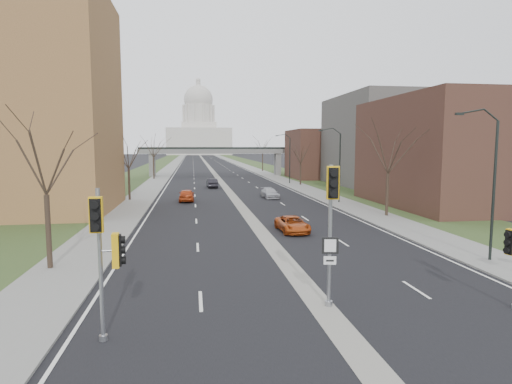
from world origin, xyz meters
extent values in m
plane|color=black|center=(0.00, 0.00, 0.00)|extent=(700.00, 700.00, 0.00)
cube|color=black|center=(0.00, 150.00, 0.01)|extent=(20.00, 600.00, 0.01)
cube|color=gray|center=(0.00, 150.00, 0.00)|extent=(1.20, 600.00, 0.02)
cube|color=gray|center=(12.00, 150.00, 0.06)|extent=(4.00, 600.00, 0.12)
cube|color=gray|center=(-12.00, 150.00, 0.06)|extent=(4.00, 600.00, 0.12)
cube|color=#2D431F|center=(18.00, 150.00, 0.05)|extent=(8.00, 600.00, 0.10)
cube|color=#2D431F|center=(-18.00, 150.00, 0.05)|extent=(8.00, 600.00, 0.10)
cube|color=#4E2F24|center=(24.00, 28.00, 6.00)|extent=(16.00, 20.00, 12.00)
cube|color=#514F4A|center=(28.00, 52.00, 7.50)|extent=(18.00, 22.00, 15.00)
cube|color=#4E2F24|center=(22.00, 70.00, 5.00)|extent=(14.00, 14.00, 10.00)
cube|color=slate|center=(-14.00, 80.00, 2.50)|extent=(1.20, 2.50, 5.00)
cube|color=slate|center=(14.00, 80.00, 2.50)|extent=(1.20, 2.50, 5.00)
cube|color=slate|center=(0.00, 80.00, 5.50)|extent=(34.00, 3.00, 1.00)
cube|color=black|center=(0.00, 80.00, 6.20)|extent=(34.00, 0.15, 0.50)
cube|color=beige|center=(0.00, 320.00, 10.00)|extent=(48.00, 42.00, 20.00)
cube|color=beige|center=(0.00, 320.00, 22.00)|extent=(26.00, 26.00, 5.00)
cylinder|color=beige|center=(0.00, 320.00, 31.00)|extent=(22.00, 22.00, 14.00)
sphere|color=beige|center=(0.00, 320.00, 42.00)|extent=(22.00, 22.00, 22.00)
cylinder|color=beige|center=(0.00, 320.00, 53.50)|extent=(3.60, 3.60, 4.50)
cylinder|color=black|center=(11.80, 6.00, 4.12)|extent=(0.16, 0.16, 8.00)
cube|color=black|center=(9.50, 6.00, 8.47)|extent=(0.45, 0.18, 0.14)
cylinder|color=black|center=(11.80, 32.00, 4.12)|extent=(0.16, 0.16, 8.00)
cube|color=black|center=(9.50, 32.00, 8.47)|extent=(0.45, 0.18, 0.14)
cylinder|color=black|center=(11.80, 58.00, 4.12)|extent=(0.16, 0.16, 8.00)
cube|color=black|center=(9.50, 58.00, 8.47)|extent=(0.45, 0.18, 0.14)
cylinder|color=#382B21|center=(-13.00, 8.00, 2.12)|extent=(0.28, 0.28, 4.00)
cylinder|color=#382B21|center=(-13.00, 38.00, 2.00)|extent=(0.28, 0.28, 3.75)
cylinder|color=#382B21|center=(-13.00, 72.00, 2.25)|extent=(0.28, 0.28, 4.25)
cylinder|color=#382B21|center=(13.00, 22.00, 2.12)|extent=(0.28, 0.28, 4.00)
cylinder|color=#382B21|center=(13.00, 55.00, 1.87)|extent=(0.28, 0.28, 3.50)
cylinder|color=#382B21|center=(13.00, 95.00, 2.25)|extent=(0.28, 0.28, 4.25)
cylinder|color=gray|center=(-8.40, -1.27, 2.66)|extent=(0.14, 0.14, 5.31)
cylinder|color=gray|center=(-8.40, -1.27, 0.10)|extent=(0.29, 0.29, 0.20)
cube|color=#DEA50D|center=(-8.37, -1.78, 4.50)|extent=(0.45, 0.44, 1.18)
cube|color=#DEA50D|center=(-7.89, -1.23, 3.17)|extent=(0.44, 0.45, 1.18)
cylinder|color=gray|center=(0.33, 0.69, 2.98)|extent=(0.16, 0.16, 5.95)
cylinder|color=gray|center=(0.33, 0.69, 0.11)|extent=(0.32, 0.32, 0.23)
cube|color=#DEA50D|center=(0.22, 0.13, 5.27)|extent=(0.56, 0.54, 1.32)
cube|color=black|center=(0.33, 0.69, 2.63)|extent=(0.68, 0.17, 0.69)
cube|color=silver|center=(0.33, 0.69, 2.00)|extent=(0.51, 0.14, 0.34)
cube|color=#DEA50D|center=(7.41, -0.85, 2.86)|extent=(0.45, 0.46, 1.06)
imported|color=#B13A14|center=(-6.03, 36.28, 0.76)|extent=(1.86, 4.50, 1.53)
imported|color=black|center=(-2.18, 52.97, 0.73)|extent=(1.79, 4.50, 1.46)
imported|color=#AC4212|center=(2.42, 16.17, 0.61)|extent=(2.23, 4.49, 1.22)
imported|color=#A0A1A7|center=(4.59, 37.94, 0.63)|extent=(2.09, 4.47, 1.26)
camera|label=1|loc=(-5.26, -16.05, 6.71)|focal=30.00mm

